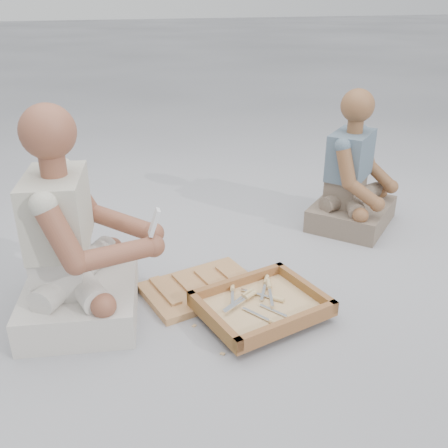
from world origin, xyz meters
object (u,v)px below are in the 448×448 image
object	(u,v)px
tool_tray	(261,305)
craftsman	(74,249)
carved_panel	(201,288)
companion	(353,182)

from	to	relation	value
tool_tray	craftsman	world-z (taller)	craftsman
carved_panel	tool_tray	size ratio (longest dim) A/B	0.88
carved_panel	companion	xyz separation A→B (m)	(1.15, 0.47, 0.27)
carved_panel	tool_tray	world-z (taller)	tool_tray
carved_panel	companion	world-z (taller)	companion
craftsman	companion	bearing A→B (deg)	116.26
tool_tray	companion	size ratio (longest dim) A/B	0.72
craftsman	companion	size ratio (longest dim) A/B	1.13
tool_tray	companion	xyz separation A→B (m)	(0.95, 0.77, 0.23)
carved_panel	craftsman	distance (m)	0.66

